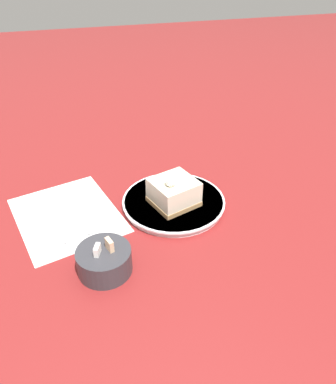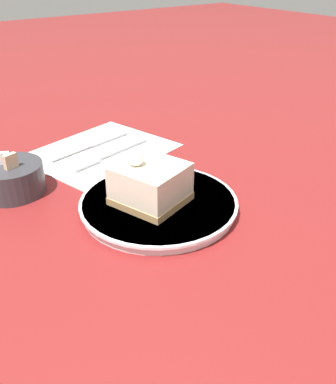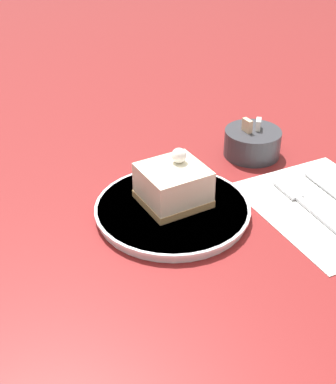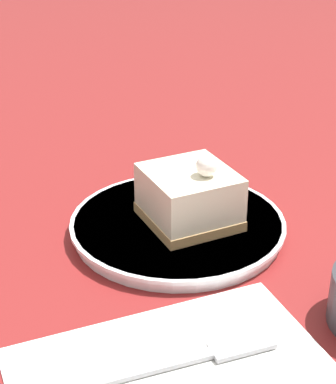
{
  "view_description": "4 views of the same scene",
  "coord_description": "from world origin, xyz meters",
  "px_view_note": "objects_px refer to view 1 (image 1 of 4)",
  "views": [
    {
      "loc": [
        0.16,
        0.63,
        0.49
      ],
      "look_at": [
        -0.02,
        0.01,
        0.05
      ],
      "focal_mm": 35.0,
      "sensor_mm": 36.0,
      "label": 1
    },
    {
      "loc": [
        -0.46,
        0.3,
        0.32
      ],
      "look_at": [
        -0.06,
        -0.0,
        0.04
      ],
      "focal_mm": 40.0,
      "sensor_mm": 36.0,
      "label": 2
    },
    {
      "loc": [
        -0.17,
        -0.62,
        0.45
      ],
      "look_at": [
        -0.04,
        -0.0,
        0.04
      ],
      "focal_mm": 50.0,
      "sensor_mm": 36.0,
      "label": 3
    },
    {
      "loc": [
        0.54,
        -0.09,
        0.34
      ],
      "look_at": [
        -0.02,
        -0.01,
        0.05
      ],
      "focal_mm": 60.0,
      "sensor_mm": 36.0,
      "label": 4
    }
  ],
  "objects_px": {
    "fork": "(82,214)",
    "sugar_bowl": "(104,260)",
    "plate": "(173,202)",
    "knife": "(52,213)",
    "cake_slice": "(174,192)"
  },
  "relations": [
    {
      "from": "fork",
      "to": "knife",
      "type": "distance_m",
      "value": 0.06
    },
    {
      "from": "cake_slice",
      "to": "sugar_bowl",
      "type": "bearing_deg",
      "value": 21.34
    },
    {
      "from": "plate",
      "to": "fork",
      "type": "distance_m",
      "value": 0.2
    },
    {
      "from": "fork",
      "to": "sugar_bowl",
      "type": "relative_size",
      "value": 1.79
    },
    {
      "from": "plate",
      "to": "knife",
      "type": "distance_m",
      "value": 0.26
    },
    {
      "from": "fork",
      "to": "sugar_bowl",
      "type": "distance_m",
      "value": 0.17
    },
    {
      "from": "cake_slice",
      "to": "fork",
      "type": "distance_m",
      "value": 0.2
    },
    {
      "from": "fork",
      "to": "sugar_bowl",
      "type": "bearing_deg",
      "value": 85.99
    },
    {
      "from": "plate",
      "to": "knife",
      "type": "relative_size",
      "value": 1.28
    },
    {
      "from": "plate",
      "to": "cake_slice",
      "type": "height_order",
      "value": "cake_slice"
    },
    {
      "from": "knife",
      "to": "sugar_bowl",
      "type": "relative_size",
      "value": 1.81
    },
    {
      "from": "plate",
      "to": "fork",
      "type": "height_order",
      "value": "plate"
    },
    {
      "from": "plate",
      "to": "knife",
      "type": "height_order",
      "value": "plate"
    },
    {
      "from": "cake_slice",
      "to": "knife",
      "type": "xyz_separation_m",
      "value": [
        0.26,
        -0.05,
        -0.04
      ]
    },
    {
      "from": "plate",
      "to": "sugar_bowl",
      "type": "xyz_separation_m",
      "value": [
        0.17,
        0.15,
        0.01
      ]
    }
  ]
}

